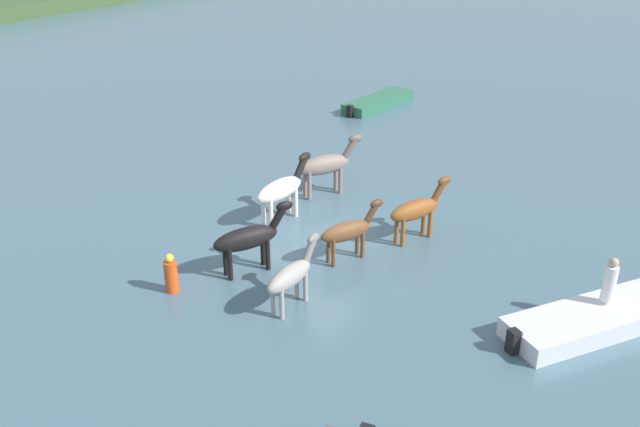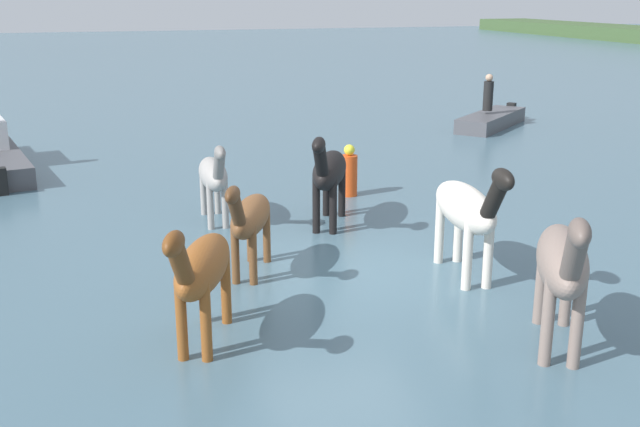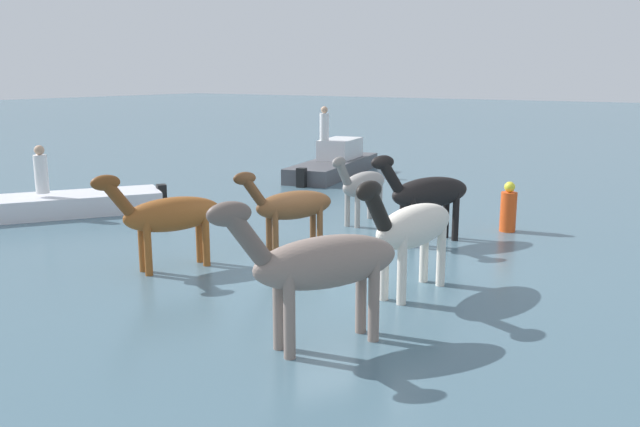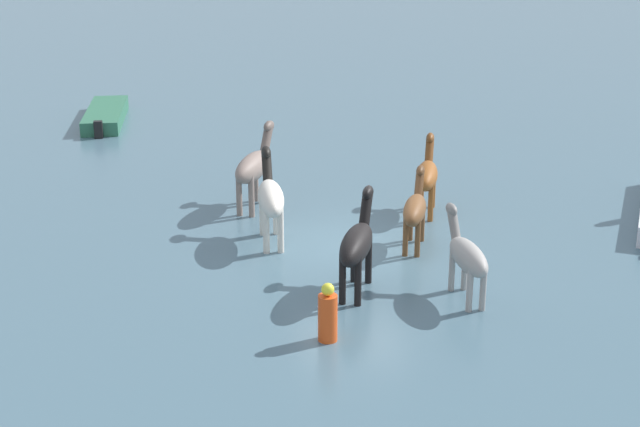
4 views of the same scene
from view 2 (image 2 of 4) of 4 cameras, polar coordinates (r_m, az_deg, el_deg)
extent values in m
plane|color=#476675|center=(12.31, 1.63, -4.23)|extent=(159.42, 159.42, 0.00)
ellipsoid|color=silver|center=(11.96, 10.81, 0.50)|extent=(2.08, 0.81, 0.68)
cylinder|color=silver|center=(11.66, 12.52, -2.90)|extent=(0.15, 0.15, 1.12)
cylinder|color=silver|center=(11.53, 11.02, -3.02)|extent=(0.15, 0.15, 1.12)
cylinder|color=silver|center=(12.72, 10.36, -1.15)|extent=(0.15, 0.15, 1.12)
cylinder|color=silver|center=(12.61, 8.97, -1.24)|extent=(0.15, 0.15, 1.12)
cylinder|color=black|center=(10.90, 13.01, 1.22)|extent=(0.64, 0.30, 0.75)
ellipsoid|color=black|center=(10.64, 13.58, 2.51)|extent=(0.58, 0.29, 0.30)
ellipsoid|color=brown|center=(9.65, -8.77, -3.88)|extent=(1.91, 1.22, 0.62)
cylinder|color=brown|center=(9.31, -8.57, -8.04)|extent=(0.14, 0.14, 1.02)
cylinder|color=brown|center=(9.38, -10.36, -7.93)|extent=(0.14, 0.14, 1.02)
cylinder|color=brown|center=(10.30, -7.09, -5.53)|extent=(0.14, 0.14, 1.02)
cylinder|color=brown|center=(10.37, -8.71, -5.45)|extent=(0.14, 0.14, 1.02)
cylinder|color=brown|center=(8.62, -10.47, -3.59)|extent=(0.60, 0.42, 0.68)
ellipsoid|color=brown|center=(8.36, -10.94, -2.25)|extent=(0.55, 0.39, 0.27)
ellipsoid|color=#9E9993|center=(14.77, -8.05, 2.96)|extent=(1.73, 0.56, 0.58)
cylinder|color=#9E9993|center=(14.41, -7.15, 0.71)|extent=(0.13, 0.13, 0.95)
cylinder|color=#9E9993|center=(14.38, -8.24, 0.63)|extent=(0.13, 0.13, 0.95)
cylinder|color=#9E9993|center=(15.40, -7.73, 1.71)|extent=(0.13, 0.13, 0.95)
cylinder|color=#9E9993|center=(15.36, -8.75, 1.63)|extent=(0.13, 0.13, 0.95)
cylinder|color=slate|center=(13.81, -7.59, 3.63)|extent=(0.53, 0.21, 0.63)
ellipsoid|color=slate|center=(13.58, -7.52, 4.54)|extent=(0.47, 0.21, 0.25)
ellipsoid|color=black|center=(14.40, 0.73, 3.29)|extent=(1.99, 1.39, 0.65)
cylinder|color=black|center=(13.95, 0.99, 0.58)|extent=(0.14, 0.14, 1.07)
cylinder|color=black|center=(14.00, -0.28, 0.64)|extent=(0.14, 0.14, 1.07)
cylinder|color=black|center=(15.06, 1.66, 1.77)|extent=(0.14, 0.14, 1.07)
cylinder|color=black|center=(15.11, 0.47, 1.82)|extent=(0.14, 0.14, 1.07)
cylinder|color=black|center=(13.31, 0.05, 4.08)|extent=(0.63, 0.47, 0.71)
ellipsoid|color=black|center=(13.05, -0.10, 5.14)|extent=(0.58, 0.44, 0.29)
ellipsoid|color=brown|center=(11.95, -5.21, -0.18)|extent=(1.75, 1.18, 0.57)
cylinder|color=brown|center=(11.59, -5.05, -3.14)|extent=(0.13, 0.13, 0.94)
cylinder|color=brown|center=(11.66, -6.38, -3.07)|extent=(0.13, 0.13, 0.94)
cylinder|color=brown|center=(12.54, -4.02, -1.61)|extent=(0.13, 0.13, 0.94)
cylinder|color=brown|center=(12.59, -5.25, -1.55)|extent=(0.13, 0.13, 0.94)
cylinder|color=#50311A|center=(11.01, -6.31, 0.35)|extent=(0.55, 0.40, 0.63)
ellipsoid|color=#50311A|center=(10.77, -6.59, 1.40)|extent=(0.50, 0.38, 0.25)
ellipsoid|color=gray|center=(9.86, 17.72, -3.33)|extent=(2.09, 1.54, 0.69)
cylinder|color=gray|center=(9.51, 18.74, -7.84)|extent=(0.15, 0.15, 1.14)
cylinder|color=gray|center=(9.48, 16.73, -7.75)|extent=(0.15, 0.15, 1.14)
cylinder|color=gray|center=(10.65, 18.06, -5.16)|extent=(0.15, 0.15, 1.14)
cylinder|color=gray|center=(10.62, 16.27, -5.07)|extent=(0.15, 0.15, 1.14)
cylinder|color=#63544C|center=(8.69, 18.58, -2.91)|extent=(0.67, 0.52, 0.76)
ellipsoid|color=#63544C|center=(8.39, 18.92, -1.39)|extent=(0.61, 0.48, 0.30)
cube|color=black|center=(18.13, -22.86, 2.08)|extent=(0.29, 0.32, 0.71)
cube|color=#4C4C51|center=(25.90, 12.72, 6.69)|extent=(3.30, 3.60, 0.61)
cube|color=black|center=(27.78, 14.15, 7.38)|extent=(0.37, 0.36, 0.66)
cylinder|color=black|center=(25.66, 12.51, 8.61)|extent=(0.32, 0.32, 0.95)
sphere|color=tan|center=(25.59, 12.60, 9.92)|extent=(0.24, 0.24, 0.24)
cylinder|color=#E54C19|center=(16.64, 2.20, 2.87)|extent=(0.36, 0.36, 0.90)
sphere|color=yellow|center=(16.52, 2.22, 4.79)|extent=(0.24, 0.24, 0.24)
camera|label=1|loc=(27.89, -34.24, 25.29)|focal=38.59mm
camera|label=3|loc=(10.01, 68.93, 1.24)|focal=37.44mm
camera|label=4|loc=(31.50, -0.43, 22.66)|focal=51.33mm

